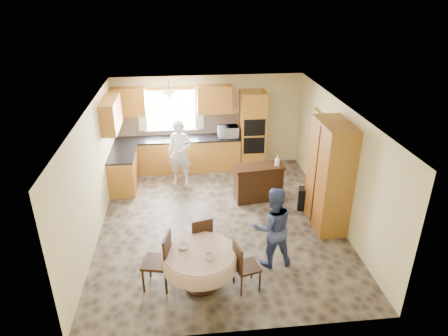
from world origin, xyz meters
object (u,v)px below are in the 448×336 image
cupboard (330,175)px  person_sink (180,153)px  chair_right (243,264)px  sideboard (258,184)px  dining_table (200,260)px  chair_left (161,258)px  chair_back (201,237)px  person_dining (273,227)px  oven_tower (252,131)px

cupboard → person_sink: bearing=144.3°
chair_right → sideboard: bearing=-29.9°
sideboard → dining_table: bearing=-124.9°
cupboard → chair_left: cupboard is taller
cupboard → person_sink: size_ratio=1.35×
chair_back → person_sink: (-0.34, 3.15, 0.32)m
person_sink → chair_left: bearing=-81.8°
chair_left → person_dining: bearing=114.3°
sideboard → person_dining: size_ratio=0.74×
chair_left → person_sink: (0.35, 3.76, 0.27)m
cupboard → dining_table: cupboard is taller
chair_back → person_dining: (1.26, -0.20, 0.25)m
oven_tower → chair_left: oven_tower is taller
chair_right → person_sink: size_ratio=0.53×
person_dining → chair_back: bearing=-13.6°
person_dining → chair_right: bearing=40.1°
cupboard → chair_back: bearing=-159.9°
person_sink → chair_right: bearing=-62.5°
sideboard → cupboard: size_ratio=0.50×
oven_tower → sideboard: (-0.16, -1.83, -0.65)m
cupboard → person_dining: size_ratio=1.48×
sideboard → cupboard: bearing=-50.1°
sideboard → cupboard: 1.84m
dining_table → chair_left: 0.64m
dining_table → person_sink: 3.86m
oven_tower → chair_back: bearing=-112.1°
chair_right → chair_left: bearing=66.9°
cupboard → person_sink: cupboard is taller
chair_back → person_sink: person_sink is taller
dining_table → person_dining: bearing=20.2°
cupboard → chair_left: bearing=-154.8°
oven_tower → cupboard: (1.07, -2.99, 0.07)m
person_sink → person_dining: person_sink is taller
oven_tower → person_dining: (-0.35, -4.17, -0.30)m
dining_table → chair_right: 0.71m
sideboard → dining_table: sideboard is taller
sideboard → person_sink: person_sink is taller
oven_tower → chair_back: size_ratio=2.28×
oven_tower → person_dining: bearing=-94.8°
chair_back → chair_right: 1.04m
sideboard → oven_tower: bearing=78.1°
chair_right → person_dining: (0.62, 0.60, 0.27)m
person_dining → chair_left: bearing=7.3°
dining_table → person_sink: (-0.28, 3.84, 0.29)m
cupboard → person_sink: 3.73m
oven_tower → dining_table: 4.97m
sideboard → person_sink: size_ratio=0.68×
chair_left → person_dining: size_ratio=0.67×
chair_left → chair_back: 0.92m
cupboard → chair_left: 3.77m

